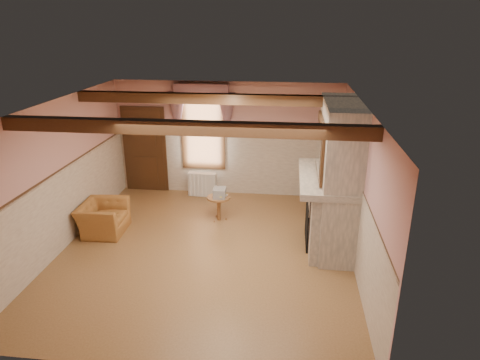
# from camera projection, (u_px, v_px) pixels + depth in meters

# --- Properties ---
(floor) EXTENTS (5.50, 6.00, 0.01)m
(floor) POSITION_uv_depth(u_px,v_px,m) (206.00, 251.00, 8.18)
(floor) COLOR brown
(floor) RESTS_ON ground
(ceiling) EXTENTS (5.50, 6.00, 0.01)m
(ceiling) POSITION_uv_depth(u_px,v_px,m) (201.00, 105.00, 7.19)
(ceiling) COLOR silver
(ceiling) RESTS_ON wall_back
(wall_back) EXTENTS (5.50, 0.02, 2.80)m
(wall_back) POSITION_uv_depth(u_px,v_px,m) (228.00, 139.00, 10.48)
(wall_back) COLOR tan
(wall_back) RESTS_ON floor
(wall_front) EXTENTS (5.50, 0.02, 2.80)m
(wall_front) POSITION_uv_depth(u_px,v_px,m) (152.00, 275.00, 4.90)
(wall_front) COLOR tan
(wall_front) RESTS_ON floor
(wall_left) EXTENTS (0.02, 6.00, 2.80)m
(wall_left) POSITION_uv_depth(u_px,v_px,m) (59.00, 176.00, 7.99)
(wall_left) COLOR tan
(wall_left) RESTS_ON floor
(wall_right) EXTENTS (0.02, 6.00, 2.80)m
(wall_right) POSITION_uv_depth(u_px,v_px,m) (360.00, 189.00, 7.39)
(wall_right) COLOR tan
(wall_right) RESTS_ON floor
(wainscot) EXTENTS (5.50, 6.00, 1.50)m
(wainscot) POSITION_uv_depth(u_px,v_px,m) (205.00, 215.00, 7.92)
(wainscot) COLOR beige
(wainscot) RESTS_ON floor
(chair_rail) EXTENTS (5.50, 6.00, 0.08)m
(chair_rail) POSITION_uv_depth(u_px,v_px,m) (203.00, 177.00, 7.65)
(chair_rail) COLOR black
(chair_rail) RESTS_ON wainscot
(firebox) EXTENTS (0.20, 0.95, 0.90)m
(firebox) POSITION_uv_depth(u_px,v_px,m) (312.00, 221.00, 8.36)
(firebox) COLOR black
(firebox) RESTS_ON floor
(armchair) EXTENTS (0.89, 1.01, 0.64)m
(armchair) POSITION_uv_depth(u_px,v_px,m) (103.00, 218.00, 8.81)
(armchair) COLOR #9E662D
(armchair) RESTS_ON floor
(side_table) EXTENTS (0.52, 0.52, 0.55)m
(side_table) POSITION_uv_depth(u_px,v_px,m) (219.00, 208.00, 9.36)
(side_table) COLOR brown
(side_table) RESTS_ON floor
(book_stack) EXTENTS (0.28, 0.33, 0.20)m
(book_stack) POSITION_uv_depth(u_px,v_px,m) (220.00, 193.00, 9.21)
(book_stack) COLOR #B7AD8C
(book_stack) RESTS_ON side_table
(radiator) EXTENTS (0.71, 0.22, 0.60)m
(radiator) POSITION_uv_depth(u_px,v_px,m) (203.00, 184.00, 10.65)
(radiator) COLOR silver
(radiator) RESTS_ON floor
(bowl) EXTENTS (0.35, 0.35, 0.09)m
(bowl) POSITION_uv_depth(u_px,v_px,m) (327.00, 170.00, 8.12)
(bowl) COLOR brown
(bowl) RESTS_ON mantel
(mantel_clock) EXTENTS (0.14, 0.24, 0.20)m
(mantel_clock) POSITION_uv_depth(u_px,v_px,m) (325.00, 157.00, 8.71)
(mantel_clock) COLOR black
(mantel_clock) RESTS_ON mantel
(oil_lamp) EXTENTS (0.11, 0.11, 0.28)m
(oil_lamp) POSITION_uv_depth(u_px,v_px,m) (326.00, 160.00, 8.42)
(oil_lamp) COLOR gold
(oil_lamp) RESTS_ON mantel
(candle_red) EXTENTS (0.06, 0.06, 0.16)m
(candle_red) POSITION_uv_depth(u_px,v_px,m) (330.00, 181.00, 7.48)
(candle_red) COLOR #A41425
(candle_red) RESTS_ON mantel
(jar_yellow) EXTENTS (0.06, 0.06, 0.12)m
(jar_yellow) POSITION_uv_depth(u_px,v_px,m) (330.00, 181.00, 7.53)
(jar_yellow) COLOR yellow
(jar_yellow) RESTS_ON mantel
(fireplace) EXTENTS (0.85, 2.00, 2.80)m
(fireplace) POSITION_uv_depth(u_px,v_px,m) (338.00, 177.00, 7.98)
(fireplace) COLOR gray
(fireplace) RESTS_ON floor
(mantel) EXTENTS (1.05, 2.05, 0.12)m
(mantel) POSITION_uv_depth(u_px,v_px,m) (328.00, 178.00, 8.01)
(mantel) COLOR gray
(mantel) RESTS_ON fireplace
(overmantel_mirror) EXTENTS (0.06, 1.44, 1.04)m
(overmantel_mirror) POSITION_uv_depth(u_px,v_px,m) (320.00, 147.00, 7.82)
(overmantel_mirror) COLOR silver
(overmantel_mirror) RESTS_ON fireplace
(door) EXTENTS (1.10, 0.10, 2.10)m
(door) POSITION_uv_depth(u_px,v_px,m) (145.00, 151.00, 10.77)
(door) COLOR black
(door) RESTS_ON floor
(window) EXTENTS (1.06, 0.08, 2.02)m
(window) POSITION_uv_depth(u_px,v_px,m) (203.00, 129.00, 10.43)
(window) COLOR white
(window) RESTS_ON wall_back
(window_drapes) EXTENTS (1.30, 0.14, 1.40)m
(window_drapes) POSITION_uv_depth(u_px,v_px,m) (202.00, 105.00, 10.13)
(window_drapes) COLOR gray
(window_drapes) RESTS_ON wall_back
(ceiling_beam_front) EXTENTS (5.50, 0.18, 0.20)m
(ceiling_beam_front) POSITION_uv_depth(u_px,v_px,m) (184.00, 128.00, 6.11)
(ceiling_beam_front) COLOR black
(ceiling_beam_front) RESTS_ON ceiling
(ceiling_beam_back) EXTENTS (5.50, 0.18, 0.20)m
(ceiling_beam_back) POSITION_uv_depth(u_px,v_px,m) (214.00, 99.00, 8.35)
(ceiling_beam_back) COLOR black
(ceiling_beam_back) RESTS_ON ceiling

